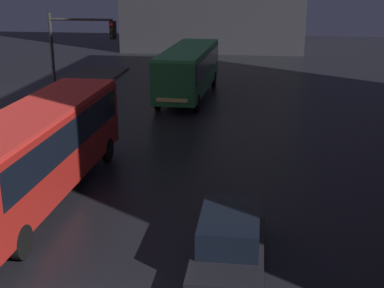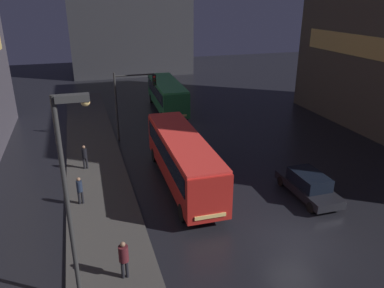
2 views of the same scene
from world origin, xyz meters
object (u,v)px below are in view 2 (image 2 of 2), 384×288
(pedestrian_mid, at_px, (85,155))
(car_taxi, at_px, (308,185))
(bus_near, at_px, (183,156))
(street_lamp_sidewalk, at_px, (70,175))
(bus_far, at_px, (167,93))
(pedestrian_far, at_px, (80,189))
(pedestrian_near, at_px, (124,256))
(traffic_light_main, at_px, (131,94))

(pedestrian_mid, bearing_deg, car_taxi, -27.97)
(car_taxi, bearing_deg, bus_near, -28.66)
(bus_near, xyz_separation_m, street_lamp_sidewalk, (-6.47, -8.46, 3.58))
(car_taxi, distance_m, pedestrian_mid, 15.02)
(bus_far, height_order, pedestrian_mid, bus_far)
(pedestrian_far, bearing_deg, pedestrian_near, 66.96)
(pedestrian_near, bearing_deg, car_taxi, -65.78)
(car_taxi, height_order, pedestrian_mid, pedestrian_mid)
(bus_near, xyz_separation_m, pedestrian_near, (-4.81, -7.81, -0.77))
(bus_near, distance_m, street_lamp_sidewalk, 11.23)
(pedestrian_near, bearing_deg, street_lamp_sidewalk, 116.46)
(bus_far, relative_size, pedestrian_mid, 5.90)
(street_lamp_sidewalk, bearing_deg, traffic_light_main, 75.24)
(bus_far, xyz_separation_m, street_lamp_sidewalk, (-9.48, -25.14, 3.67))
(traffic_light_main, bearing_deg, car_taxi, -56.56)
(bus_far, distance_m, pedestrian_mid, 15.54)
(pedestrian_mid, bearing_deg, pedestrian_near, -81.11)
(pedestrian_mid, distance_m, street_lamp_sidewalk, 13.26)
(bus_near, xyz_separation_m, traffic_light_main, (-1.79, 9.33, 1.92))
(car_taxi, xyz_separation_m, pedestrian_near, (-11.68, -4.04, 0.47))
(bus_far, height_order, pedestrian_near, bus_far)
(pedestrian_near, distance_m, pedestrian_mid, 11.89)
(bus_near, xyz_separation_m, car_taxi, (6.87, -3.78, -1.25))
(bus_far, relative_size, pedestrian_far, 6.03)
(pedestrian_far, relative_size, street_lamp_sidewalk, 0.20)
(bus_far, height_order, traffic_light_main, traffic_light_main)
(car_taxi, distance_m, traffic_light_main, 16.02)
(car_taxi, height_order, street_lamp_sidewalk, street_lamp_sidewalk)
(bus_far, bearing_deg, car_taxi, 103.37)
(pedestrian_mid, bearing_deg, pedestrian_far, -92.12)
(street_lamp_sidewalk, bearing_deg, bus_far, 69.33)
(bus_near, bearing_deg, bus_far, -99.11)
(bus_far, bearing_deg, traffic_light_main, 59.58)
(car_taxi, distance_m, pedestrian_near, 12.37)
(bus_near, bearing_deg, street_lamp_sidewalk, 53.72)
(street_lamp_sidewalk, bearing_deg, bus_near, 52.59)
(street_lamp_sidewalk, bearing_deg, pedestrian_mid, 87.68)
(bus_near, distance_m, traffic_light_main, 9.69)
(street_lamp_sidewalk, bearing_deg, car_taxi, 19.34)
(car_taxi, relative_size, street_lamp_sidewalk, 0.57)
(bus_near, distance_m, pedestrian_near, 9.21)
(car_taxi, relative_size, pedestrian_far, 2.82)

